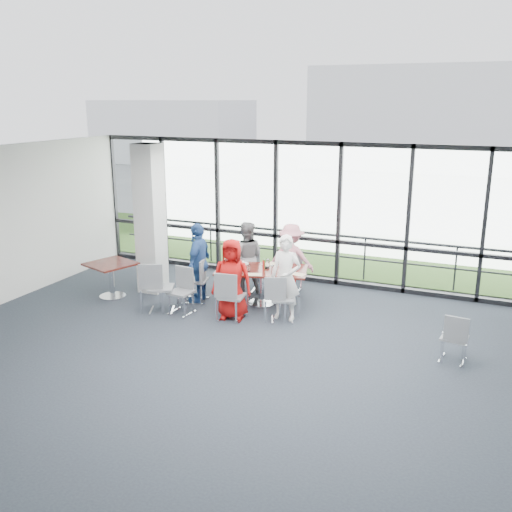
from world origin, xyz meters
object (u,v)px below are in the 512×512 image
at_px(diner_end, 199,262).
at_px(diner_near_left, 232,279).
at_px(chair_main_fr, 291,272).
at_px(side_table_left, 111,268).
at_px(main_table, 262,275).
at_px(diner_far_right, 291,258).
at_px(structural_column, 150,219).
at_px(chair_main_nl, 232,296).
at_px(chair_main_fl, 245,269).
at_px(chair_spare_r, 454,338).
at_px(chair_main_end, 196,280).
at_px(diner_far_left, 246,257).
at_px(diner_near_right, 286,278).
at_px(chair_spare_lb, 181,292).
at_px(chair_spare_la, 161,288).

bearing_deg(diner_end, diner_near_left, 53.42).
bearing_deg(chair_main_fr, side_table_left, 29.37).
xyz_separation_m(main_table, diner_far_right, (0.29, 0.95, 0.14)).
xyz_separation_m(main_table, diner_end, (-1.27, -0.32, 0.21)).
bearing_deg(structural_column, chair_main_nl, -20.75).
bearing_deg(chair_main_fl, chair_spare_r, 147.10).
bearing_deg(diner_end, side_table_left, -80.71).
height_order(diner_far_right, diner_end, diner_end).
xyz_separation_m(structural_column, chair_main_end, (1.21, -0.25, -1.15)).
xyz_separation_m(chair_main_nl, chair_main_end, (-1.12, 0.64, -0.02)).
bearing_deg(chair_main_nl, diner_near_left, 107.32).
relative_size(structural_column, diner_far_right, 2.11).
height_order(diner_far_left, chair_main_fl, diner_far_left).
distance_m(side_table_left, diner_near_right, 3.84).
height_order(chair_spare_lb, chair_spare_r, chair_spare_lb).
bearing_deg(chair_spare_lb, diner_end, -82.20).
distance_m(side_table_left, chair_spare_lb, 1.88).
relative_size(structural_column, diner_end, 1.93).
height_order(chair_main_end, chair_spare_la, chair_spare_la).
relative_size(diner_near_left, diner_far_right, 1.03).
distance_m(diner_near_left, diner_far_left, 1.58).
bearing_deg(diner_far_right, diner_end, 33.43).
bearing_deg(chair_spare_la, diner_far_right, 23.57).
height_order(side_table_left, chair_spare_lb, chair_spare_lb).
height_order(diner_far_left, chair_main_end, diner_far_left).
distance_m(diner_far_right, diner_end, 2.02).
bearing_deg(chair_main_nl, main_table, 72.57).
bearing_deg(diner_end, chair_spare_la, -31.45).
distance_m(structural_column, diner_far_left, 2.21).
distance_m(diner_near_left, chair_main_end, 1.25).
bearing_deg(diner_far_right, chair_spare_r, 142.57).
height_order(chair_spare_la, chair_spare_lb, chair_spare_la).
distance_m(diner_near_right, chair_main_end, 2.08).
xyz_separation_m(diner_near_right, chair_spare_la, (-2.39, -0.60, -0.33)).
height_order(diner_far_right, chair_spare_r, diner_far_right).
height_order(diner_far_right, chair_main_nl, diner_far_right).
xyz_separation_m(diner_end, chair_main_end, (-0.05, -0.06, -0.38)).
relative_size(structural_column, chair_spare_lb, 3.64).
relative_size(chair_main_fr, chair_spare_la, 0.86).
xyz_separation_m(chair_main_end, chair_spare_la, (-0.35, -0.79, 0.04)).
bearing_deg(diner_far_right, chair_main_fr, -75.16).
bearing_deg(chair_spare_lb, chair_spare_la, 13.74).
xyz_separation_m(diner_near_right, chair_main_end, (-2.04, 0.19, -0.37)).
height_order(chair_main_nl, chair_spare_la, chair_spare_la).
xyz_separation_m(side_table_left, diner_far_right, (3.39, 1.79, 0.12)).
height_order(diner_far_right, chair_main_fr, diner_far_right).
xyz_separation_m(diner_far_right, chair_main_fr, (-0.03, 0.08, -0.33)).
height_order(diner_end, chair_main_nl, diner_end).
distance_m(main_table, chair_main_fr, 1.08).
relative_size(diner_far_left, chair_main_nl, 1.65).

